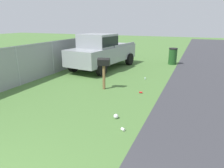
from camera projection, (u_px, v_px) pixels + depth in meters
name	position (u px, v px, depth m)	size (l,w,h in m)	color
mailbox	(104.00, 64.00, 8.40)	(0.32, 0.54, 1.35)	brown
pickup_truck	(102.00, 50.00, 12.21)	(5.33, 2.72, 2.09)	#93999E
trash_bin	(173.00, 56.00, 13.58)	(0.56, 0.56, 1.09)	#1E4C1E
fence_section	(53.00, 56.00, 11.04)	(14.51, 0.07, 1.76)	#9EA3A8
litter_bag_by_mailbox	(116.00, 116.00, 6.05)	(0.14, 0.14, 0.14)	silver
litter_cup_near_hydrant	(123.00, 129.00, 5.37)	(0.08, 0.08, 0.10)	white
litter_can_midfield_a	(141.00, 92.00, 8.19)	(0.07, 0.07, 0.12)	red
litter_bottle_far_scatter	(145.00, 78.00, 10.22)	(0.07, 0.07, 0.22)	#B2D8BF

